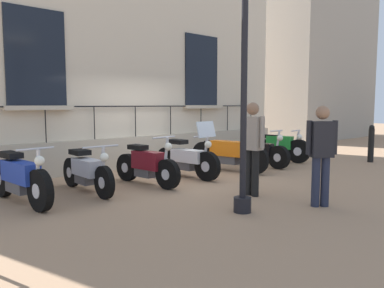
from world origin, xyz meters
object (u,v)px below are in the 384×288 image
object	(u,v)px
motorcycle_green	(278,147)
pedestrian_standing	(252,143)
bollard	(371,143)
pedestrian_walking	(321,150)
lamppost	(245,0)
motorcycle_orange	(229,153)
motorcycle_silver	(87,172)
motorcycle_blue	(20,178)
motorcycle_maroon	(147,166)
motorcycle_white	(187,159)
motorcycle_black	(259,152)

from	to	relation	value
motorcycle_green	pedestrian_standing	bearing A→B (deg)	-60.87
bollard	pedestrian_walking	distance (m)	5.92
motorcycle_green	lamppost	xyz separation A→B (m)	(2.89, -5.06, 2.83)
bollard	motorcycle_orange	bearing A→B (deg)	-112.19
motorcycle_silver	bollard	distance (m)	8.32
motorcycle_blue	lamppost	size ratio (longest dim) A/B	0.54
motorcycle_maroon	motorcycle_white	world-z (taller)	motorcycle_white
motorcycle_blue	motorcycle_black	bearing A→B (deg)	87.96
motorcycle_white	motorcycle_blue	bearing A→B (deg)	-92.28
motorcycle_green	pedestrian_walking	xyz separation A→B (m)	(3.53, -3.83, 0.52)
motorcycle_blue	motorcycle_maroon	bearing A→B (deg)	85.48
motorcycle_white	motorcycle_orange	world-z (taller)	motorcycle_white
pedestrian_standing	pedestrian_walking	world-z (taller)	pedestrian_standing
bollard	motorcycle_blue	bearing A→B (deg)	-102.01
motorcycle_black	motorcycle_white	bearing A→B (deg)	-91.68
motorcycle_blue	motorcycle_orange	xyz separation A→B (m)	(0.24, 5.05, 0.03)
motorcycle_black	lamppost	bearing A→B (deg)	-55.14
motorcycle_orange	lamppost	distance (m)	4.69
motorcycle_white	lamppost	distance (m)	4.18
motorcycle_silver	motorcycle_black	xyz separation A→B (m)	(0.23, 5.03, -0.03)
pedestrian_standing	motorcycle_silver	bearing A→B (deg)	-137.00
motorcycle_white	lamppost	world-z (taller)	lamppost
motorcycle_maroon	bollard	size ratio (longest dim) A/B	1.73
motorcycle_white	bollard	size ratio (longest dim) A/B	1.76
lamppost	pedestrian_walking	size ratio (longest dim) A/B	2.41
motorcycle_silver	lamppost	bearing A→B (deg)	21.52
motorcycle_black	motorcycle_green	xyz separation A→B (m)	(-0.19, 1.19, 0.05)
motorcycle_blue	motorcycle_black	size ratio (longest dim) A/B	1.10
bollard	pedestrian_walking	world-z (taller)	pedestrian_walking
bollard	pedestrian_walking	xyz separation A→B (m)	(1.58, -5.70, 0.40)
motorcycle_blue	bollard	xyz separation A→B (m)	(1.99, 9.34, 0.12)
motorcycle_green	bollard	size ratio (longest dim) A/B	1.79
motorcycle_green	bollard	world-z (taller)	bollard
motorcycle_blue	motorcycle_maroon	distance (m)	2.53
motorcycle_blue	motorcycle_white	world-z (taller)	motorcycle_white
motorcycle_orange	motorcycle_green	xyz separation A→B (m)	(-0.20, 2.43, -0.04)
motorcycle_silver	motorcycle_white	world-z (taller)	motorcycle_white
motorcycle_orange	motorcycle_green	world-z (taller)	motorcycle_orange
motorcycle_silver	pedestrian_walking	distance (m)	4.33
motorcycle_green	bollard	bearing A→B (deg)	43.68
motorcycle_white	motorcycle_black	size ratio (longest dim) A/B	0.99
motorcycle_black	bollard	xyz separation A→B (m)	(1.76, 3.05, 0.17)
bollard	pedestrian_standing	xyz separation A→B (m)	(0.32, -5.93, 0.43)
motorcycle_maroon	pedestrian_walking	bearing A→B (deg)	18.34
motorcycle_silver	motorcycle_orange	bearing A→B (deg)	86.37
motorcycle_green	bollard	xyz separation A→B (m)	(1.95, 1.86, 0.12)
motorcycle_maroon	pedestrian_standing	xyz separation A→B (m)	(2.10, 0.88, 0.57)
motorcycle_black	motorcycle_green	bearing A→B (deg)	99.02
motorcycle_black	pedestrian_walking	xyz separation A→B (m)	(3.34, -2.65, 0.57)
bollard	motorcycle_green	bearing A→B (deg)	-136.32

